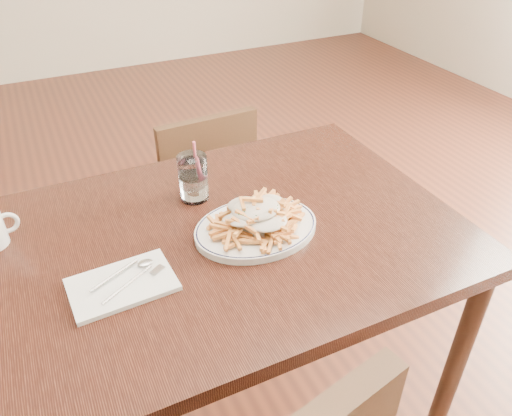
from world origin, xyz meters
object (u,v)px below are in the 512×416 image
fries_plate (256,228)px  loaded_fries (256,213)px  chair_far (202,191)px  table (215,259)px  water_glass (193,180)px

fries_plate → loaded_fries: size_ratio=1.34×
chair_far → loaded_fries: bearing=-97.8°
table → water_glass: (0.01, 0.17, 0.13)m
table → chair_far: size_ratio=1.53×
chair_far → water_glass: size_ratio=4.64×
chair_far → loaded_fries: 0.77m
water_glass → fries_plate: bearing=-67.9°
table → fries_plate: 0.14m
table → water_glass: water_glass is taller
fries_plate → loaded_fries: loaded_fries is taller
fries_plate → loaded_fries: 0.04m
chair_far → loaded_fries: size_ratio=2.91×
table → chair_far: (0.19, 0.64, -0.23)m
table → chair_far: 0.71m
loaded_fries → water_glass: bearing=112.1°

